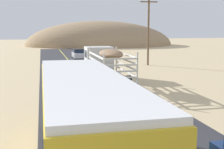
{
  "coord_description": "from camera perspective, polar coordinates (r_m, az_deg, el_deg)",
  "views": [
    {
      "loc": [
        -3.71,
        -10.55,
        4.71
      ],
      "look_at": [
        0.0,
        5.9,
        2.17
      ],
      "focal_mm": 49.96,
      "sensor_mm": 36.0,
      "label": 1
    }
  ],
  "objects": [
    {
      "name": "power_pole_mid",
      "position": [
        39.49,
        6.68,
        8.24
      ],
      "size": [
        2.2,
        0.24,
        8.46
      ],
      "color": "brown",
      "rests_on": "ground"
    },
    {
      "name": "livestock_truck",
      "position": [
        27.69,
        -1.64,
        2.51
      ],
      "size": [
        2.53,
        9.7,
        3.02
      ],
      "color": "silver",
      "rests_on": "road_surface"
    },
    {
      "name": "distant_hill",
      "position": [
        84.2,
        -2.23,
        5.35
      ],
      "size": [
        39.34,
        27.33,
        13.03
      ],
      "primitive_type": "ellipsoid",
      "color": "#997C5A",
      "rests_on": "ground"
    },
    {
      "name": "bus",
      "position": [
        10.07,
        -5.18,
        -8.6
      ],
      "size": [
        2.54,
        10.0,
        3.21
      ],
      "color": "gold",
      "rests_on": "road_surface"
    },
    {
      "name": "car_far",
      "position": [
        48.53,
        -6.11,
        3.77
      ],
      "size": [
        1.8,
        4.4,
        1.46
      ],
      "color": "silver",
      "rests_on": "road_surface"
    }
  ]
}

